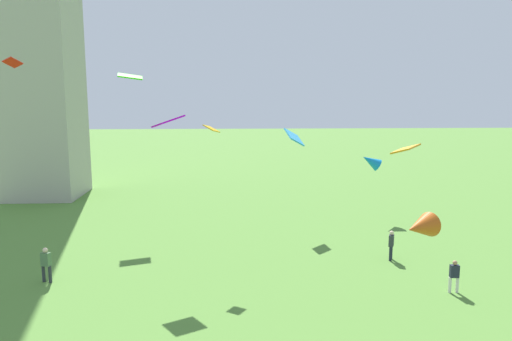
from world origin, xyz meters
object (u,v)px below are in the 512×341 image
object	(u,v)px
kite_flying_4	(13,62)
kite_flying_8	(406,149)
kite_flying_5	(294,137)
kite_flying_3	(371,161)
person_0	(391,243)
kite_flying_0	(211,129)
kite_flying_6	(420,227)
person_3	(454,274)
person_2	(46,263)
kite_flying_2	(168,121)
kite_flying_1	(130,76)

from	to	relation	value
kite_flying_4	kite_flying_8	distance (m)	24.80
kite_flying_4	kite_flying_5	size ratio (longest dim) A/B	0.55
kite_flying_3	kite_flying_5	bearing A→B (deg)	-69.35
person_0	kite_flying_0	xyz separation A→B (m)	(-9.95, 0.51, 6.41)
person_0	kite_flying_3	xyz separation A→B (m)	(1.43, 9.64, 3.28)
kite_flying_6	kite_flying_8	bearing A→B (deg)	133.41
person_3	kite_flying_6	xyz separation A→B (m)	(-3.39, -4.04, 3.47)
person_3	kite_flying_4	world-z (taller)	kite_flying_4
kite_flying_3	person_3	bearing A→B (deg)	2.39
kite_flying_5	kite_flying_6	bearing A→B (deg)	178.55
person_3	kite_flying_0	distance (m)	14.12
kite_flying_4	kite_flying_8	bearing A→B (deg)	-94.05
person_2	kite_flying_3	xyz separation A→B (m)	(19.48, 12.03, 3.23)
kite_flying_2	kite_flying_0	bearing A→B (deg)	-18.73
kite_flying_2	kite_flying_8	xyz separation A→B (m)	(11.19, -3.75, -1.06)
person_3	kite_flying_0	world-z (taller)	kite_flying_0
person_2	kite_flying_8	xyz separation A→B (m)	(17.11, -1.77, 5.76)
person_0	kite_flying_8	bearing A→B (deg)	11.26
kite_flying_5	kite_flying_8	bearing A→B (deg)	-173.66
person_0	kite_flying_1	world-z (taller)	kite_flying_1
person_0	kite_flying_0	bearing A→B (deg)	-68.99
kite_flying_6	kite_flying_1	bearing A→B (deg)	-176.99
kite_flying_1	kite_flying_8	distance (m)	20.73
person_2	kite_flying_2	xyz separation A→B (m)	(5.93, 1.98, 6.82)
kite_flying_1	kite_flying_8	bearing A→B (deg)	-54.65
person_3	kite_flying_0	xyz separation A→B (m)	(-11.44, 5.15, 6.48)
person_0	kite_flying_8	size ratio (longest dim) A/B	1.03
kite_flying_5	person_2	bearing A→B (deg)	115.87
kite_flying_0	kite_flying_4	distance (m)	14.76
person_0	kite_flying_2	bearing A→B (deg)	-64.08
kite_flying_2	kite_flying_8	size ratio (longest dim) A/B	1.10
kite_flying_8	person_0	bearing A→B (deg)	-150.21
person_2	kite_flying_6	distance (m)	17.66
kite_flying_0	kite_flying_1	distance (m)	11.34
kite_flying_1	person_0	bearing A→B (deg)	-43.21
person_0	kite_flying_2	world-z (taller)	kite_flying_2
kite_flying_2	kite_flying_3	distance (m)	17.25
person_0	kite_flying_3	distance (m)	10.28
kite_flying_3	kite_flying_6	world-z (taller)	kite_flying_3
kite_flying_2	kite_flying_6	bearing A→B (deg)	-80.75
kite_flying_6	kite_flying_8	xyz separation A→B (m)	(0.96, 4.51, 2.40)
person_3	kite_flying_6	distance (m)	6.31
kite_flying_6	kite_flying_5	bearing A→B (deg)	154.67
kite_flying_5	kite_flying_6	xyz separation A→B (m)	(2.67, -16.31, -1.87)
person_0	kite_flying_6	size ratio (longest dim) A/B	1.03
person_2	kite_flying_3	distance (m)	23.12
person_0	kite_flying_5	world-z (taller)	kite_flying_5
kite_flying_8	kite_flying_4	bearing A→B (deg)	-73.95
kite_flying_0	kite_flying_8	distance (m)	10.17
kite_flying_3	kite_flying_6	xyz separation A→B (m)	(-3.32, -18.31, 0.12)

